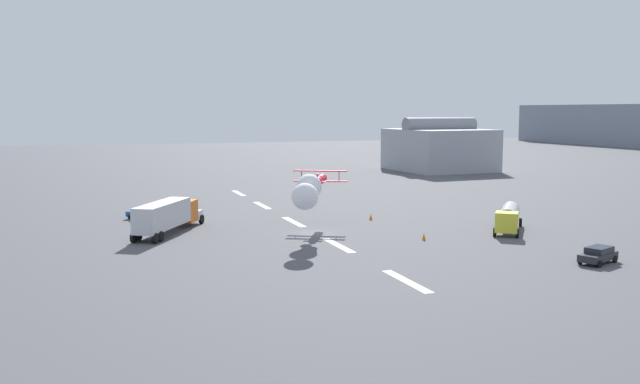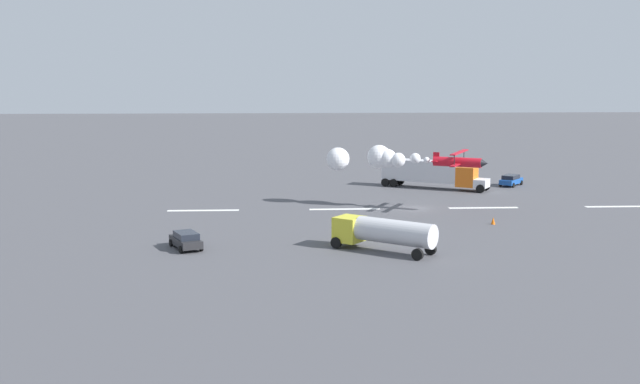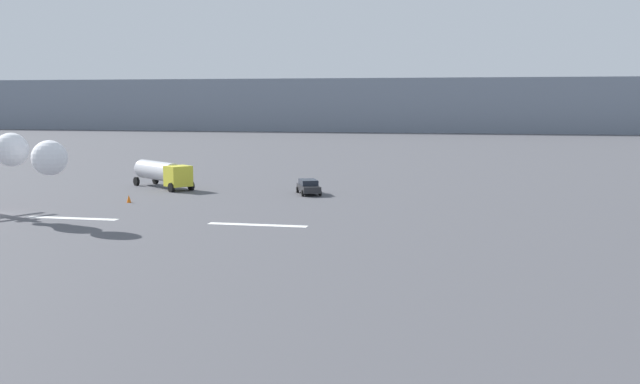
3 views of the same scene
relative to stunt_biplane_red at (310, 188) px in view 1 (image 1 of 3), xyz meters
The scene contains 14 objects.
ground_plane 7.00m from the stunt_biplane_red, 156.54° to the left, with size 440.00×440.00×0.00m, color #4C4C51.
runway_stripe_0 44.12m from the stunt_biplane_red, behind, with size 8.00×0.90×0.01m, color white.
runway_stripe_1 28.40m from the stunt_biplane_red, behind, with size 8.00×0.90×0.01m, color white.
runway_stripe_2 13.21m from the stunt_biplane_red, behind, with size 8.00×0.90×0.01m, color white.
runway_stripe_3 7.09m from the stunt_biplane_red, 22.61° to the left, with size 8.00×0.90×0.01m, color white.
runway_stripe_4 20.83m from the stunt_biplane_red, ahead, with size 8.00×0.90×0.01m, color white.
stunt_biplane_red is the anchor object (origin of this frame).
semi_truck_orange 17.00m from the stunt_biplane_red, 122.17° to the right, with size 13.77×9.67×3.70m.
fuel_tanker_truck 23.62m from the stunt_biplane_red, 83.47° to the left, with size 8.83×7.62×2.90m.
followme_car_yellow 26.06m from the stunt_biplane_red, 142.33° to the right, with size 4.15×4.67×1.52m.
airport_staff_sedan 29.29m from the stunt_biplane_red, 47.07° to the left, with size 3.39×4.73×1.52m.
hangar_building 91.27m from the stunt_biplane_red, 142.60° to the left, with size 23.02×20.64×12.23m.
traffic_cone_near 16.27m from the stunt_biplane_red, 131.78° to the left, with size 0.44×0.44×0.75m, color orange.
traffic_cone_far 13.28m from the stunt_biplane_red, 69.28° to the left, with size 0.44×0.44×0.75m, color orange.
Camera 1 is at (73.73, -24.70, 13.89)m, focal length 38.79 mm.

